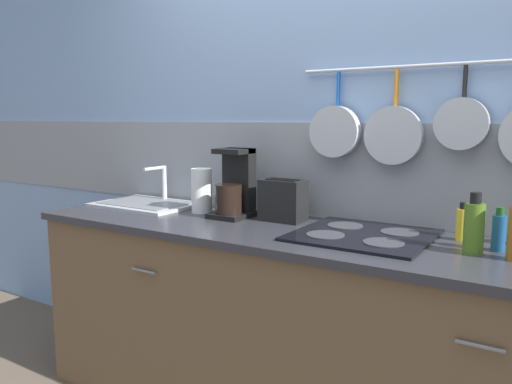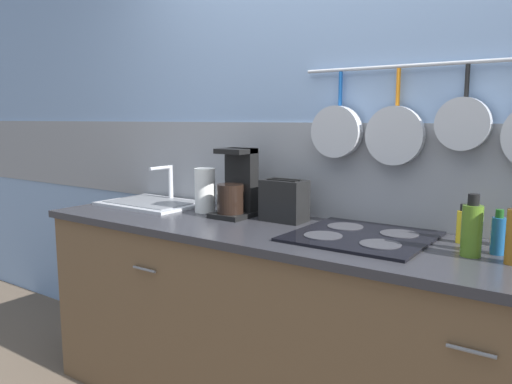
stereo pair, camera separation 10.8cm
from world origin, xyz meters
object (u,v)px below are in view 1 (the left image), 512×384
Objects in this scene: paper_towel_roll at (202,191)px; bottle_dish_soap at (474,227)px; bottle_olive_oil at (462,224)px; coffee_maker at (235,189)px; toaster at (283,200)px; bottle_vinegar at (499,232)px.

paper_towel_roll reaches higher than bottle_dish_soap.
paper_towel_roll reaches higher than bottle_olive_oil.
bottle_dish_soap is at bearing -68.90° from bottle_olive_oil.
coffee_maker is at bearing 1.08° from paper_towel_roll.
coffee_maker is 1.51× the size of toaster.
bottle_dish_soap is at bearing -5.18° from coffee_maker.
toaster is at bearing 176.61° from bottle_vinegar.
bottle_dish_soap is at bearing -131.81° from bottle_vinegar.
coffee_maker is at bearing 174.82° from bottle_dish_soap.
paper_towel_roll is 1.02× the size of toaster.
paper_towel_roll reaches higher than toaster.
coffee_maker is 2.19× the size of bottle_olive_oil.
toaster is at bearing 4.94° from paper_towel_roll.
bottle_olive_oil is at bearing 3.41° from toaster.
bottle_olive_oil is at bearing 111.10° from bottle_dish_soap.
paper_towel_roll is 1.48× the size of bottle_olive_oil.
toaster is at bearing -176.59° from bottle_olive_oil.
coffee_maker is 1.52× the size of bottle_dish_soap.
coffee_maker is 1.11m from bottle_dish_soap.
toaster is at bearing 170.97° from bottle_dish_soap.
toaster reaches higher than bottle_olive_oil.
bottle_dish_soap reaches higher than bottle_olive_oil.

